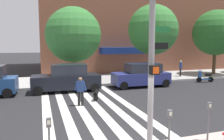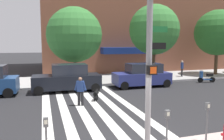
% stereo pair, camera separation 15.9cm
% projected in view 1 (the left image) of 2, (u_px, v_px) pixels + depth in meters
% --- Properties ---
extents(ground_plane, '(160.00, 160.00, 0.00)m').
position_uv_depth(ground_plane, '(100.00, 105.00, 12.93)').
color(ground_plane, '#232326').
extents(sidewalk_far, '(80.00, 6.00, 0.15)m').
position_uv_depth(sidewalk_far, '(77.00, 80.00, 21.08)').
color(sidewalk_far, '#A7A4A3').
rests_on(sidewalk_far, ground_plane).
extents(crosswalk_stripes, '(4.95, 10.67, 0.01)m').
position_uv_depth(crosswalk_stripes, '(88.00, 106.00, 12.70)').
color(crosswalk_stripes, silver).
rests_on(crosswalk_stripes, ground_plane).
extents(traffic_light_pole, '(0.74, 0.46, 5.80)m').
position_uv_depth(traffic_light_pole, '(153.00, 44.00, 6.63)').
color(traffic_light_pole, gray).
rests_on(traffic_light_pole, sidewalk_near).
extents(parking_meter_curbside, '(0.14, 0.11, 1.36)m').
position_uv_depth(parking_meter_curbside, '(169.00, 125.00, 6.85)').
color(parking_meter_curbside, '#515456').
rests_on(parking_meter_curbside, sidewalk_near).
extents(parking_meter_second_along, '(0.14, 0.11, 1.36)m').
position_uv_depth(parking_meter_second_along, '(209.00, 116.00, 7.73)').
color(parking_meter_second_along, '#515456').
rests_on(parking_meter_second_along, sidewalk_near).
extents(parking_meter_third_along, '(0.14, 0.11, 1.36)m').
position_uv_depth(parking_meter_third_along, '(49.00, 135.00, 6.12)').
color(parking_meter_third_along, '#515456').
rests_on(parking_meter_third_along, sidewalk_near).
extents(parked_car_behind_first, '(4.94, 2.08, 2.02)m').
position_uv_depth(parked_car_behind_first, '(67.00, 79.00, 16.43)').
color(parked_car_behind_first, black).
rests_on(parked_car_behind_first, ground_plane).
extents(parked_car_third_in_line, '(4.59, 2.03, 1.91)m').
position_uv_depth(parked_car_third_in_line, '(141.00, 75.00, 18.27)').
color(parked_car_third_in_line, navy).
rests_on(parked_car_third_in_line, ground_plane).
extents(parked_scooter, '(1.63, 0.58, 1.11)m').
position_uv_depth(parked_scooter, '(205.00, 77.00, 20.31)').
color(parked_scooter, black).
rests_on(parked_scooter, ground_plane).
extents(street_tree_nearest, '(4.83, 4.83, 6.54)m').
position_uv_depth(street_tree_nearest, '(73.00, 35.00, 19.40)').
color(street_tree_nearest, '#4C3823').
rests_on(street_tree_nearest, sidewalk_far).
extents(street_tree_middle, '(4.60, 4.60, 6.93)m').
position_uv_depth(street_tree_middle, '(153.00, 30.00, 20.52)').
color(street_tree_middle, '#4C3823').
rests_on(street_tree_middle, sidewalk_far).
extents(street_tree_further, '(4.91, 4.91, 6.99)m').
position_uv_depth(street_tree_further, '(216.00, 33.00, 24.19)').
color(street_tree_further, '#4C3823').
rests_on(street_tree_further, sidewalk_far).
extents(pedestrian_dog_walker, '(0.68, 0.37, 1.64)m').
position_uv_depth(pedestrian_dog_walker, '(80.00, 90.00, 12.61)').
color(pedestrian_dog_walker, black).
rests_on(pedestrian_dog_walker, ground_plane).
extents(dog_on_leash, '(0.51, 0.96, 0.65)m').
position_uv_depth(dog_on_leash, '(96.00, 93.00, 13.85)').
color(dog_on_leash, black).
rests_on(dog_on_leash, ground_plane).
extents(pedestrian_bystander, '(0.41, 0.66, 1.64)m').
position_uv_depth(pedestrian_bystander, '(181.00, 67.00, 23.00)').
color(pedestrian_bystander, black).
rests_on(pedestrian_bystander, sidewalk_far).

